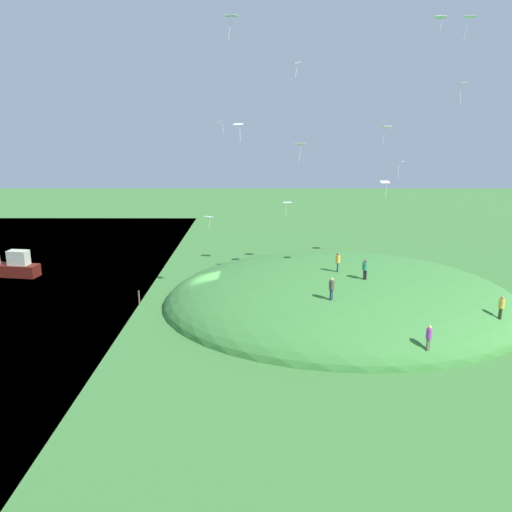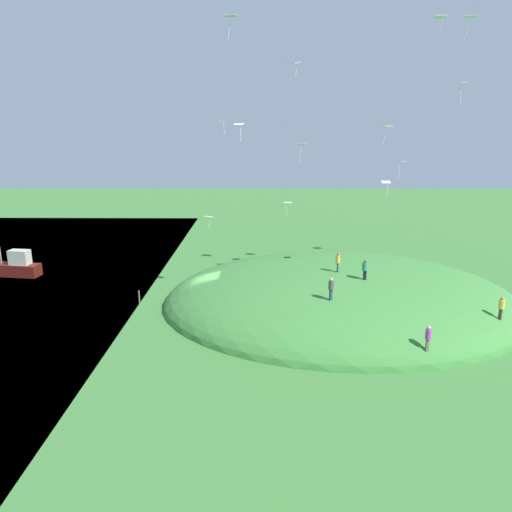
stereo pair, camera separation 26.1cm
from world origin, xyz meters
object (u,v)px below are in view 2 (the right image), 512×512
object	(u,v)px
kite_0	(296,64)
kite_10	(386,128)
kite_4	(288,203)
kite_8	(470,18)
person_on_hilltop	(502,305)
kite_7	(386,183)
person_near_shore	(338,260)
person_watching_kites	(331,286)
kite_6	(441,17)
person_with_child	(428,335)
mooring_post	(139,297)
kite_12	(463,84)
kite_3	(401,163)
person_walking_path	(365,267)
kite_5	(221,122)
kite_1	(301,145)
kite_11	(239,125)
kite_2	(208,217)
boat_on_lake	(15,267)
kite_9	(231,17)

from	to	relation	value
kite_0	kite_10	bearing A→B (deg)	36.30
kite_4	kite_8	distance (m)	22.83
person_on_hilltop	kite_7	xyz separation A→B (m)	(-3.13, 22.67, 6.08)
person_near_shore	kite_4	xyz separation A→B (m)	(-3.52, 12.21, 2.77)
kite_8	person_watching_kites	bearing A→B (deg)	-137.90
kite_4	kite_6	distance (m)	21.74
kite_10	kite_0	bearing A→B (deg)	-143.70
person_with_child	mooring_post	world-z (taller)	person_with_child
person_near_shore	kite_8	xyz separation A→B (m)	(10.92, 5.67, 19.19)
kite_8	person_on_hilltop	bearing A→B (deg)	-90.63
kite_7	kite_12	bearing A→B (deg)	-89.57
kite_3	kite_7	distance (m)	8.47
person_walking_path	kite_8	world-z (taller)	kite_8
kite_5	kite_8	size ratio (longest dim) A/B	0.79
kite_1	kite_6	distance (m)	16.34
kite_7	kite_11	bearing A→B (deg)	-157.86
person_on_hilltop	kite_3	world-z (taller)	kite_3
person_on_hilltop	mooring_post	distance (m)	28.56
kite_5	kite_12	distance (m)	26.90
kite_2	kite_12	world-z (taller)	kite_12
person_on_hilltop	person_near_shore	bearing A→B (deg)	-149.28
person_walking_path	person_on_hilltop	world-z (taller)	person_walking_path
kite_0	kite_3	size ratio (longest dim) A/B	0.68
person_near_shore	kite_10	distance (m)	13.94
kite_6	kite_10	xyz separation A→B (m)	(-2.05, 6.23, -8.03)
kite_2	person_near_shore	bearing A→B (deg)	-25.16
boat_on_lake	kite_11	size ratio (longest dim) A/B	3.18
kite_8	mooring_post	size ratio (longest dim) A/B	1.53
kite_1	person_watching_kites	bearing A→B (deg)	-85.84
kite_11	kite_2	bearing A→B (deg)	-116.92
person_watching_kites	kite_11	world-z (taller)	kite_11
person_walking_path	kite_4	world-z (taller)	kite_4
kite_2	kite_11	size ratio (longest dim) A/B	0.63
boat_on_lake	kite_3	bearing A→B (deg)	7.52
person_walking_path	kite_12	xyz separation A→B (m)	(5.93, -0.59, 13.54)
kite_8	kite_11	world-z (taller)	kite_8
kite_4	kite_9	bearing A→B (deg)	-107.44
person_on_hilltop	kite_2	bearing A→B (deg)	-147.70
person_watching_kites	kite_0	xyz separation A→B (m)	(-2.36, 6.69, 15.67)
person_watching_kites	kite_9	bearing A→B (deg)	121.78
person_near_shore	person_watching_kites	world-z (taller)	person_near_shore
person_on_hilltop	kite_7	world-z (taller)	kite_7
kite_2	kite_4	bearing A→B (deg)	43.01
kite_10	kite_11	world-z (taller)	kite_11
kite_5	kite_8	xyz separation A→B (m)	(21.57, -11.38, 8.27)
boat_on_lake	kite_3	size ratio (longest dim) A/B	3.34
person_with_child	kite_1	size ratio (longest dim) A/B	0.89
kite_2	kite_4	xyz separation A→B (m)	(7.52, 7.02, 0.20)
kite_7	kite_12	size ratio (longest dim) A/B	1.40
kite_4	kite_8	xyz separation A→B (m)	(14.44, -6.53, 16.42)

